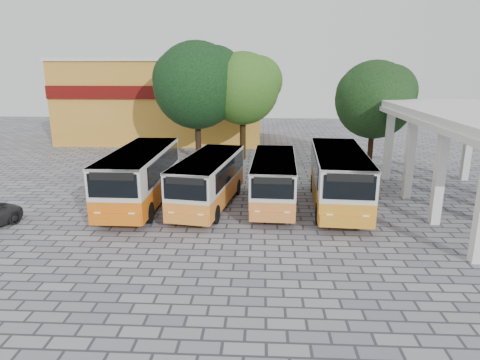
# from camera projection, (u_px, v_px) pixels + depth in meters

# --- Properties ---
(ground) EXTENTS (90.00, 90.00, 0.00)m
(ground) POSITION_uv_depth(u_px,v_px,m) (278.00, 234.00, 20.05)
(ground) COLOR slate
(ground) RESTS_ON ground
(shophouse_block) EXTENTS (20.40, 10.40, 8.30)m
(shophouse_block) POSITION_uv_depth(u_px,v_px,m) (164.00, 100.00, 44.55)
(shophouse_block) COLOR #C5892B
(shophouse_block) RESTS_ON ground
(bus_far_left) EXTENTS (2.74, 8.69, 3.13)m
(bus_far_left) POSITION_uv_depth(u_px,v_px,m) (140.00, 174.00, 23.79)
(bus_far_left) COLOR orange
(bus_far_left) RESTS_ON ground
(bus_centre_left) EXTENTS (3.57, 8.10, 2.81)m
(bus_centre_left) POSITION_uv_depth(u_px,v_px,m) (208.00, 178.00, 23.56)
(bus_centre_left) COLOR orange
(bus_centre_left) RESTS_ON ground
(bus_centre_right) EXTENTS (2.62, 7.67, 2.73)m
(bus_centre_right) POSITION_uv_depth(u_px,v_px,m) (274.00, 178.00, 23.85)
(bus_centre_right) COLOR orange
(bus_centre_right) RESTS_ON ground
(bus_far_right) EXTENTS (3.22, 8.87, 3.14)m
(bus_far_right) POSITION_uv_depth(u_px,v_px,m) (339.00, 175.00, 23.48)
(bus_far_right) COLOR orange
(bus_far_right) RESTS_ON ground
(tree_left) EXTENTS (7.34, 6.99, 9.58)m
(tree_left) POSITION_uv_depth(u_px,v_px,m) (198.00, 82.00, 34.26)
(tree_left) COLOR black
(tree_left) RESTS_ON ground
(tree_middle) EXTENTS (6.13, 5.84, 8.75)m
(tree_middle) POSITION_uv_depth(u_px,v_px,m) (244.00, 86.00, 34.52)
(tree_middle) COLOR black
(tree_middle) RESTS_ON ground
(tree_right) EXTENTS (6.01, 5.72, 8.06)m
(tree_right) POSITION_uv_depth(u_px,v_px,m) (375.00, 97.00, 31.36)
(tree_right) COLOR black
(tree_right) RESTS_ON ground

